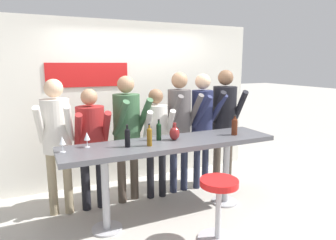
% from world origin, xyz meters
% --- Properties ---
extents(ground_plane, '(40.00, 40.00, 0.00)m').
position_xyz_m(ground_plane, '(0.00, 0.00, 0.00)').
color(ground_plane, '#B2ADA3').
extents(back_wall, '(4.32, 0.12, 2.60)m').
position_xyz_m(back_wall, '(-0.01, 1.46, 1.30)').
color(back_wall, silver).
rests_on(back_wall, ground_plane).
extents(tasting_table, '(2.72, 0.66, 0.99)m').
position_xyz_m(tasting_table, '(0.00, 0.00, 0.86)').
color(tasting_table, '#4C4C51').
rests_on(tasting_table, ground_plane).
extents(bar_stool, '(0.44, 0.44, 0.71)m').
position_xyz_m(bar_stool, '(0.23, -0.73, 0.48)').
color(bar_stool, '#B2B2B7').
rests_on(bar_stool, ground_plane).
extents(person_far_left, '(0.48, 0.59, 1.76)m').
position_xyz_m(person_far_left, '(-1.29, 0.63, 1.10)').
color(person_far_left, gray).
rests_on(person_far_left, ground_plane).
extents(person_left, '(0.44, 0.53, 1.62)m').
position_xyz_m(person_left, '(-0.87, 0.60, 1.00)').
color(person_left, black).
rests_on(person_left, ground_plane).
extents(person_center_left, '(0.51, 0.62, 1.78)m').
position_xyz_m(person_center_left, '(-0.37, 0.63, 1.11)').
color(person_center_left, '#473D33').
rests_on(person_center_left, ground_plane).
extents(person_center, '(0.43, 0.53, 1.59)m').
position_xyz_m(person_center, '(0.03, 0.57, 0.99)').
color(person_center, black).
rests_on(person_center, ground_plane).
extents(person_center_right, '(0.42, 0.55, 1.82)m').
position_xyz_m(person_center_right, '(0.43, 0.62, 1.14)').
color(person_center_right, '#23283D').
rests_on(person_center_right, ground_plane).
extents(person_right, '(0.45, 0.58, 1.79)m').
position_xyz_m(person_right, '(0.82, 0.62, 1.13)').
color(person_right, '#23283D').
rests_on(person_right, ground_plane).
extents(person_far_right, '(0.51, 0.63, 1.84)m').
position_xyz_m(person_far_right, '(1.23, 0.62, 1.15)').
color(person_far_right, '#473D33').
rests_on(person_far_right, ground_plane).
extents(wine_bottle_0, '(0.06, 0.06, 0.27)m').
position_xyz_m(wine_bottle_0, '(-0.33, -0.09, 1.11)').
color(wine_bottle_0, brown).
rests_on(wine_bottle_0, tasting_table).
extents(wine_bottle_1, '(0.08, 0.08, 0.27)m').
position_xyz_m(wine_bottle_1, '(0.91, -0.06, 1.12)').
color(wine_bottle_1, '#4C1E0F').
rests_on(wine_bottle_1, tasting_table).
extents(wine_bottle_2, '(0.06, 0.06, 0.27)m').
position_xyz_m(wine_bottle_2, '(-0.57, -0.03, 1.11)').
color(wine_bottle_2, black).
rests_on(wine_bottle_2, tasting_table).
extents(wine_bottle_3, '(0.06, 0.06, 0.27)m').
position_xyz_m(wine_bottle_3, '(-0.12, 0.11, 1.11)').
color(wine_bottle_3, black).
rests_on(wine_bottle_3, tasting_table).
extents(wine_glass_0, '(0.07, 0.07, 0.18)m').
position_xyz_m(wine_glass_0, '(-1.27, 0.07, 1.12)').
color(wine_glass_0, silver).
rests_on(wine_glass_0, tasting_table).
extents(wine_glass_1, '(0.07, 0.07, 0.18)m').
position_xyz_m(wine_glass_1, '(-1.00, 0.15, 1.12)').
color(wine_glass_1, silver).
rests_on(wine_glass_1, tasting_table).
extents(decorative_vase, '(0.13, 0.13, 0.22)m').
position_xyz_m(decorative_vase, '(0.06, 0.03, 1.08)').
color(decorative_vase, maroon).
rests_on(decorative_vase, tasting_table).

